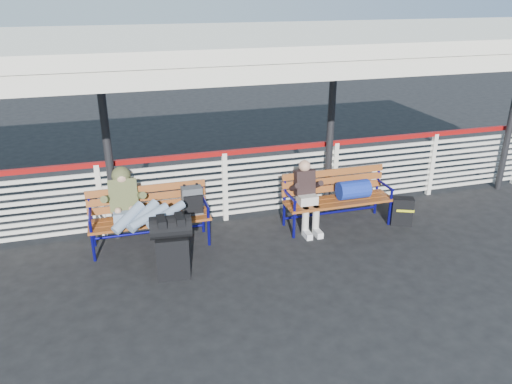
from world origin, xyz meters
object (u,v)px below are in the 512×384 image
object	(u,v)px
luggage_stack	(172,244)
suitcase_side	(402,211)
bench_left	(161,208)
traveler_man	(140,211)
companion_person	(307,195)
bench_right	(343,192)

from	to	relation	value
luggage_stack	suitcase_side	size ratio (longest dim) A/B	1.92
suitcase_side	bench_left	bearing A→B (deg)	-163.32
bench_left	traveler_man	world-z (taller)	traveler_man
traveler_man	luggage_stack	bearing A→B (deg)	-63.30
traveler_man	companion_person	bearing A→B (deg)	3.53
companion_person	bench_left	bearing A→B (deg)	175.39
luggage_stack	bench_right	distance (m)	3.07
bench_left	luggage_stack	bearing A→B (deg)	-88.88
bench_left	bench_right	size ratio (longest dim) A/B	1.00
traveler_man	suitcase_side	size ratio (longest dim) A/B	3.43
luggage_stack	suitcase_side	xyz separation A→B (m)	(3.89, 0.55, -0.26)
traveler_man	bench_right	bearing A→B (deg)	3.10
suitcase_side	companion_person	bearing A→B (deg)	-166.80
bench_right	traveler_man	world-z (taller)	traveler_man
companion_person	luggage_stack	bearing A→B (deg)	-159.65
luggage_stack	bench_right	xyz separation A→B (m)	(2.94, 0.86, 0.08)
bench_left	companion_person	size ratio (longest dim) A/B	1.57
luggage_stack	traveler_man	world-z (taller)	traveler_man
luggage_stack	bench_left	distance (m)	1.04
bench_right	companion_person	bearing A→B (deg)	-178.59
bench_right	companion_person	world-z (taller)	companion_person
bench_right	suitcase_side	size ratio (longest dim) A/B	3.78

